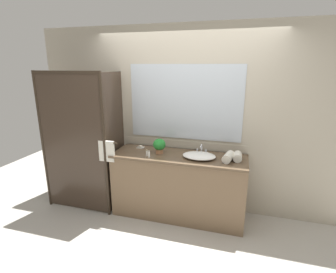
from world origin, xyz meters
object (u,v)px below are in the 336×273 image
object	(u,v)px
faucet	(201,150)
sink_basin	(199,156)
potted_plant	(159,145)
amenity_bottle_conditioner	(147,153)
rolled_towel_middle	(228,157)
amenity_bottle_body_wash	(149,154)
soap_dish	(141,147)
rolled_towel_near_edge	(238,157)

from	to	relation	value
faucet	sink_basin	bearing A→B (deg)	-90.00
potted_plant	amenity_bottle_conditioner	distance (m)	0.21
amenity_bottle_conditioner	rolled_towel_middle	size ratio (longest dim) A/B	0.39
amenity_bottle_body_wash	soap_dish	bearing A→B (deg)	126.68
amenity_bottle_body_wash	faucet	bearing A→B (deg)	29.43
amenity_bottle_body_wash	amenity_bottle_conditioner	bearing A→B (deg)	136.54
sink_basin	faucet	size ratio (longest dim) A/B	2.53
faucet	soap_dish	distance (m)	0.89
potted_plant	rolled_towel_middle	xyz separation A→B (m)	(0.93, -0.05, -0.06)
amenity_bottle_conditioner	rolled_towel_near_edge	bearing A→B (deg)	8.22
rolled_towel_near_edge	sink_basin	bearing A→B (deg)	-174.30
amenity_bottle_conditioner	amenity_bottle_body_wash	xyz separation A→B (m)	(0.05, -0.04, 0.00)
rolled_towel_near_edge	faucet	bearing A→B (deg)	163.33
potted_plant	rolled_towel_near_edge	size ratio (longest dim) A/B	1.09
soap_dish	rolled_towel_middle	bearing A→B (deg)	-8.82
faucet	rolled_towel_middle	size ratio (longest dim) A/B	0.72
soap_dish	rolled_towel_middle	size ratio (longest dim) A/B	0.43
sink_basin	rolled_towel_near_edge	world-z (taller)	rolled_towel_near_edge
potted_plant	faucet	bearing A→B (deg)	15.17
soap_dish	amenity_bottle_conditioner	size ratio (longest dim) A/B	1.10
soap_dish	potted_plant	bearing A→B (deg)	-23.56
soap_dish	amenity_bottle_body_wash	distance (m)	0.44
sink_basin	soap_dish	size ratio (longest dim) A/B	4.31
sink_basin	amenity_bottle_conditioner	distance (m)	0.69
potted_plant	amenity_bottle_body_wash	distance (m)	0.23
rolled_towel_near_edge	potted_plant	bearing A→B (deg)	-179.62
sink_basin	amenity_bottle_body_wash	bearing A→B (deg)	-165.41
potted_plant	amenity_bottle_body_wash	bearing A→B (deg)	-110.06
amenity_bottle_conditioner	potted_plant	bearing A→B (deg)	52.72
amenity_bottle_conditioner	rolled_towel_near_edge	size ratio (longest dim) A/B	0.48
faucet	amenity_bottle_body_wash	size ratio (longest dim) A/B	1.81
amenity_bottle_conditioner	faucet	bearing A→B (deg)	24.65
potted_plant	soap_dish	size ratio (longest dim) A/B	2.05
faucet	rolled_towel_middle	distance (m)	0.42
potted_plant	rolled_towel_middle	bearing A→B (deg)	-3.02
rolled_towel_near_edge	rolled_towel_middle	bearing A→B (deg)	-153.08
faucet	rolled_towel_near_edge	world-z (taller)	faucet
faucet	potted_plant	distance (m)	0.58
amenity_bottle_body_wash	rolled_towel_near_edge	size ratio (longest dim) A/B	0.50
faucet	soap_dish	world-z (taller)	faucet
potted_plant	amenity_bottle_body_wash	world-z (taller)	potted_plant
amenity_bottle_conditioner	amenity_bottle_body_wash	size ratio (longest dim) A/B	0.97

